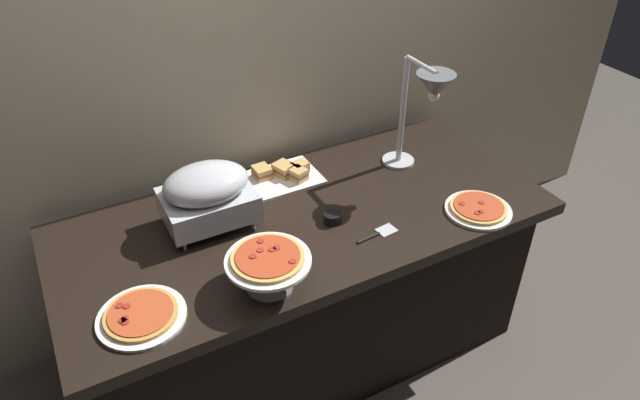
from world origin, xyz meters
The scene contains 11 objects.
ground_plane centered at (0.00, 0.00, 0.00)m, with size 8.00×8.00×0.00m, color #4C443D.
back_wall centered at (0.00, 0.50, 1.20)m, with size 4.40×0.04×2.40m, color #C6B593.
buffet_table centered at (0.00, 0.00, 0.39)m, with size 1.90×0.84×0.76m.
chafing_dish centered at (-0.34, 0.12, 0.90)m, with size 0.33×0.25×0.25m.
heat_lamp centered at (0.54, 0.01, 1.14)m, with size 0.15×0.33×0.49m.
pizza_plate_front centered at (-0.69, -0.24, 0.77)m, with size 0.28×0.28×0.03m.
pizza_plate_center centered at (0.60, -0.30, 0.77)m, with size 0.26×0.26×0.03m.
pizza_plate_raised_stand centered at (-0.28, -0.30, 0.87)m, with size 0.28×0.28×0.14m.
sandwich_platter centered at (0.03, 0.27, 0.78)m, with size 0.33×0.24×0.06m.
sauce_cup_near centered at (0.07, -0.09, 0.78)m, with size 0.07×0.07×0.04m.
serving_spatula centered at (0.18, -0.23, 0.76)m, with size 0.17×0.06×0.01m.
Camera 1 is at (-0.79, -1.59, 2.09)m, focal length 32.26 mm.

